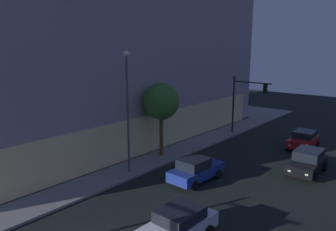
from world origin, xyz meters
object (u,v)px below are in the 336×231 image
Objects in this scene: modern_building at (84,45)px; sidewalk_tree at (161,102)px; car_blue at (196,170)px; car_white at (176,226)px; car_red at (304,140)px; traffic_light_far_corner at (245,97)px; car_black at (307,161)px; street_lamp_sidewalk at (127,99)px.

modern_building is 13.48m from sidewalk_tree.
car_white is at bearing -151.73° from car_blue.
modern_building reaches higher than car_red.
sidewalk_tree is (-10.63, 2.20, 0.58)m from traffic_light_far_corner.
traffic_light_far_corner reaches higher than car_red.
car_black is at bearing -126.96° from traffic_light_far_corner.
traffic_light_far_corner is at bearing 86.17° from car_red.
car_blue is (-3.99, -17.81, -8.59)m from modern_building.
car_black is (6.60, -5.44, 0.04)m from car_blue.
traffic_light_far_corner is 1.38× the size of car_black.
car_red is at bearing -67.82° from modern_building.
street_lamp_sidewalk is 17.25m from car_red.
car_red is (12.58, -3.26, -0.02)m from car_blue.
street_lamp_sidewalk is at bearing 130.74° from car_black.
car_white is at bearing -179.13° from car_red.
street_lamp_sidewalk is 6.91m from car_blue.
sidewalk_tree is at bearing 140.13° from car_red.
traffic_light_far_corner is 0.69× the size of street_lamp_sidewalk.
car_black is 1.08× the size of car_red.
car_blue is at bearing 28.27° from car_white.
car_white is at bearing -135.49° from sidewalk_tree.
car_blue is 1.08× the size of car_red.
car_black reaches higher than car_red.
sidewalk_tree is at bearing 168.31° from traffic_light_far_corner.
modern_building reaches higher than car_blue.
sidewalk_tree is 1.51× the size of car_red.
car_red is (8.59, -21.06, -8.61)m from modern_building.
street_lamp_sidewalk is at bearing -171.06° from sidewalk_tree.
sidewalk_tree reaches higher than traffic_light_far_corner.
car_red is (19.17, 0.29, -0.04)m from car_white.
sidewalk_tree is 12.15m from car_black.
car_white is (-10.59, -21.35, -8.57)m from modern_building.
modern_building is 24.32m from car_red.
street_lamp_sidewalk is at bearing 60.65° from car_white.
traffic_light_far_corner is (9.01, -14.74, -5.25)m from modern_building.
car_blue is 1.00× the size of car_black.
modern_building reaches higher than street_lamp_sidewalk.
street_lamp_sidewalk is (-15.03, 1.51, 1.42)m from traffic_light_far_corner.
traffic_light_far_corner is at bearing 53.04° from car_black.
car_red is at bearing 20.05° from car_black.
car_white reaches higher than car_red.
traffic_light_far_corner is 1.34× the size of car_white.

